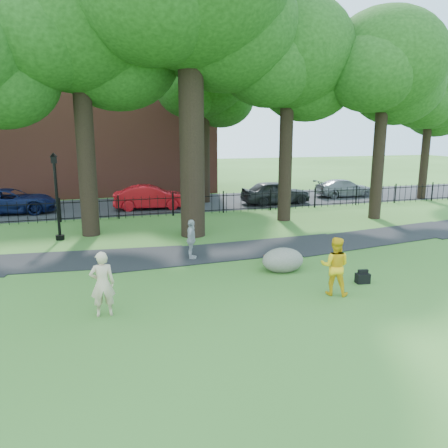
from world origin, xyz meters
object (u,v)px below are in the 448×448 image
object	(u,v)px
boulder	(283,259)
lamppost	(57,198)
red_sedan	(151,197)
man	(335,266)
woman	(102,284)

from	to	relation	value
boulder	lamppost	size ratio (longest dim) A/B	0.38
red_sedan	man	bearing A→B (deg)	-162.79
lamppost	man	bearing A→B (deg)	-48.08
boulder	lamppost	distance (m)	10.38
man	lamppost	distance (m)	12.46
woman	lamppost	size ratio (longest dim) A/B	0.45
boulder	lamppost	bearing A→B (deg)	137.78
man	red_sedan	bearing A→B (deg)	-44.99
lamppost	boulder	bearing A→B (deg)	-41.10
woman	man	distance (m)	6.57
woman	man	size ratio (longest dim) A/B	1.00
boulder	man	bearing A→B (deg)	-78.61
red_sedan	lamppost	bearing A→B (deg)	148.92
woman	red_sedan	bearing A→B (deg)	-102.42
woman	lamppost	xyz separation A→B (m)	(-1.55, 8.95, 1.01)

